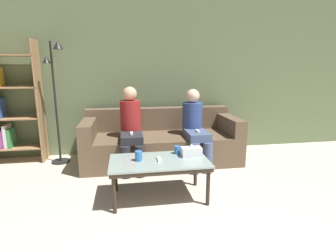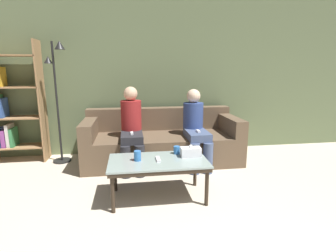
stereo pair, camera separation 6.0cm
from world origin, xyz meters
TOP-DOWN VIEW (x-y plane):
  - wall_back at (0.00, 4.11)m, footprint 12.00×0.06m
  - couch at (0.00, 3.57)m, footprint 2.27×0.92m
  - coffee_table at (-0.19, 2.37)m, footprint 1.04×0.58m
  - cup_near_left at (0.04, 2.55)m, footprint 0.07×0.07m
  - cup_near_right at (-0.41, 2.38)m, footprint 0.07×0.07m
  - tissue_box at (0.18, 2.44)m, footprint 0.22×0.12m
  - game_remote at (-0.19, 2.37)m, footprint 0.04×0.15m
  - bookshelf at (-2.23, 3.88)m, footprint 0.79×0.32m
  - standing_lamp at (-1.49, 3.74)m, footprint 0.31×0.26m
  - seated_person_left_end at (-0.45, 3.34)m, footprint 0.31×0.69m
  - seated_person_mid_left at (0.45, 3.32)m, footprint 0.31×0.71m

SIDE VIEW (x-z plane):
  - couch at x=0.00m, z-range -0.10..0.67m
  - coffee_table at x=-0.19m, z-range 0.17..0.60m
  - game_remote at x=-0.19m, z-range 0.43..0.45m
  - cup_near_left at x=0.04m, z-range 0.43..0.52m
  - tissue_box at x=0.18m, z-range 0.42..0.55m
  - cup_near_right at x=-0.41m, z-range 0.43..0.54m
  - seated_person_mid_left at x=0.45m, z-range 0.03..1.12m
  - seated_person_left_end at x=-0.45m, z-range 0.02..1.16m
  - bookshelf at x=-2.23m, z-range -0.06..1.72m
  - standing_lamp at x=-1.49m, z-range 0.20..1.96m
  - wall_back at x=0.00m, z-range 0.00..2.60m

